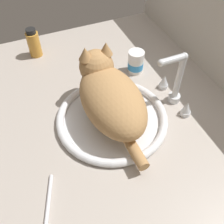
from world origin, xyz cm
name	(u,v)px	position (x,y,z in cm)	size (l,w,h in cm)	color
countertop	(120,130)	(0.00, 0.00, 1.50)	(120.65, 80.17, 3.00)	#ADA399
sink_basin	(112,118)	(-3.61, -1.13, 4.09)	(34.88, 34.88, 2.49)	white
faucet	(175,85)	(-3.61, 20.66, 10.52)	(16.99, 10.74, 19.29)	silver
cat	(109,94)	(-6.05, -1.16, 12.70)	(38.38, 17.48, 18.06)	tan
amber_bottle	(34,43)	(-47.04, -15.69, 8.42)	(4.87, 4.87, 11.55)	gold
pill_bottle	(136,62)	(-22.50, 16.31, 6.97)	(5.85, 5.85, 8.56)	white
toothbrush	(48,209)	(16.51, -26.66, 3.62)	(16.63, 6.95, 1.70)	silver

